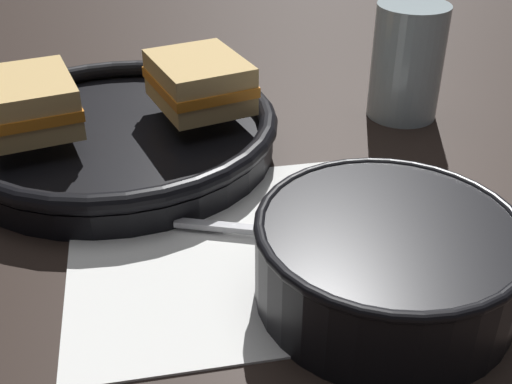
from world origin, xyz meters
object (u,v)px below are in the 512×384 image
soup_bowl (387,256)px  drinking_glass (407,62)px  spoon (316,236)px  sandwich_near_left (195,82)px  sandwich_near_right (28,103)px  skillet (120,134)px

soup_bowl → drinking_glass: drinking_glass is taller
spoon → sandwich_near_left: (-0.06, 0.19, 0.06)m
soup_bowl → drinking_glass: (0.14, 0.28, 0.02)m
sandwich_near_left → sandwich_near_right: (-0.15, -0.01, 0.00)m
spoon → sandwich_near_left: 0.21m
sandwich_near_left → soup_bowl: bearing=-71.1°
skillet → sandwich_near_right: 0.09m
spoon → sandwich_near_right: size_ratio=1.36×
skillet → sandwich_near_left: sandwich_near_left is taller
sandwich_near_left → sandwich_near_right: size_ratio=1.02×
sandwich_near_left → sandwich_near_right: 0.16m
soup_bowl → sandwich_near_left: size_ratio=1.54×
sandwich_near_left → sandwich_near_right: bearing=-174.6°
soup_bowl → drinking_glass: size_ratio=1.49×
sandwich_near_left → spoon: bearing=-71.8°
soup_bowl → skillet: 0.31m
skillet → sandwich_near_right: (-0.08, -0.01, 0.04)m
soup_bowl → sandwich_near_left: 0.28m
skillet → spoon: bearing=-52.9°
skillet → sandwich_near_right: bearing=-174.6°
spoon → skillet: size_ratio=0.51×
soup_bowl → skillet: soup_bowl is taller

